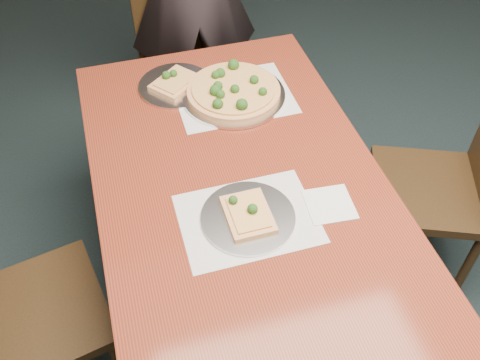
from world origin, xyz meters
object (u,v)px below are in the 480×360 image
object	(u,v)px
dining_table	(240,199)
pizza_pan	(233,91)
chair_far	(185,54)
chair_right	(455,181)
chair_left	(5,315)
slice_plate_far	(175,84)
slice_plate_near	(248,216)

from	to	relation	value
dining_table	pizza_pan	xyz separation A→B (m)	(0.09, 0.41, 0.12)
chair_far	chair_right	distance (m)	1.36
dining_table	chair_far	size ratio (longest dim) A/B	1.65
chair_far	chair_right	bearing A→B (deg)	-54.72
chair_far	dining_table	bearing A→B (deg)	-92.71
dining_table	chair_left	size ratio (longest dim) A/B	1.65
chair_right	pizza_pan	world-z (taller)	chair_right
chair_far	pizza_pan	size ratio (longest dim) A/B	2.40
pizza_pan	slice_plate_far	world-z (taller)	pizza_pan
chair_right	slice_plate_near	size ratio (longest dim) A/B	3.25
dining_table	slice_plate_near	world-z (taller)	slice_plate_near
chair_left	chair_right	xyz separation A→B (m)	(1.62, 0.11, 0.00)
slice_plate_near	pizza_pan	bearing A→B (deg)	78.47
dining_table	slice_plate_near	size ratio (longest dim) A/B	5.36
pizza_pan	slice_plate_near	bearing A→B (deg)	-101.53
chair_far	pizza_pan	xyz separation A→B (m)	(0.05, -0.67, 0.26)
pizza_pan	dining_table	bearing A→B (deg)	-102.92
chair_far	chair_left	distance (m)	1.46
chair_left	chair_right	bearing A→B (deg)	-97.25
chair_right	pizza_pan	bearing A→B (deg)	-97.18
pizza_pan	chair_right	bearing A→B (deg)	-30.20
slice_plate_near	dining_table	bearing A→B (deg)	82.17
chair_left	slice_plate_far	bearing A→B (deg)	-57.17
dining_table	slice_plate_far	distance (m)	0.55
dining_table	chair_far	distance (m)	1.09
slice_plate_near	slice_plate_far	size ratio (longest dim) A/B	1.00
dining_table	chair_far	world-z (taller)	chair_far
pizza_pan	slice_plate_near	world-z (taller)	pizza_pan
dining_table	chair_right	size ratio (longest dim) A/B	1.65
chair_left	pizza_pan	distance (m)	1.06
dining_table	chair_left	distance (m)	0.81
dining_table	chair_left	world-z (taller)	chair_left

